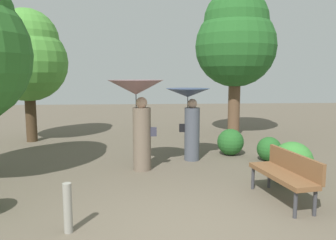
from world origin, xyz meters
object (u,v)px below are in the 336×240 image
(person_left, at_px, (138,104))
(park_bench, at_px, (286,172))
(path_marker_post, at_px, (68,208))
(person_right, at_px, (190,111))
(tree_mid_left, at_px, (28,56))
(tree_near_right, at_px, (236,39))

(person_left, bearing_deg, park_bench, -124.71)
(path_marker_post, bearing_deg, person_right, 60.05)
(path_marker_post, bearing_deg, person_left, 73.04)
(tree_mid_left, distance_m, path_marker_post, 7.41)
(person_right, distance_m, park_bench, 3.22)
(person_right, xyz_separation_m, path_marker_post, (-2.19, -3.80, -0.91))
(person_left, xyz_separation_m, park_bench, (2.54, -2.09, -0.99))
(tree_mid_left, bearing_deg, person_right, -29.74)
(person_left, xyz_separation_m, path_marker_post, (-0.92, -3.02, -1.15))
(tree_near_right, bearing_deg, person_right, -120.99)
(park_bench, distance_m, path_marker_post, 3.59)
(person_right, height_order, park_bench, person_right)
(person_left, xyz_separation_m, person_right, (1.27, 0.78, -0.24))
(person_right, xyz_separation_m, tree_mid_left, (-4.77, 2.72, 1.48))
(person_right, bearing_deg, park_bench, -151.40)
(park_bench, bearing_deg, person_right, -165.56)
(park_bench, bearing_deg, path_marker_post, -84.46)
(person_left, height_order, tree_mid_left, tree_mid_left)
(tree_near_right, height_order, tree_mid_left, tree_near_right)
(tree_near_right, distance_m, path_marker_post, 8.90)
(person_right, distance_m, tree_near_right, 4.51)
(person_right, relative_size, path_marker_post, 2.58)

